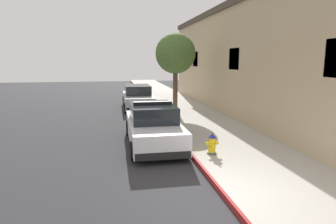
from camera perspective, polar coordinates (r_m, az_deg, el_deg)
The scene contains 8 objects.
ground_plane at distance 16.56m, azimuth -15.90°, elevation -2.03°, with size 32.57×60.00×0.20m, color #2B2B2D.
sidewalk_pavement at distance 16.99m, azimuth 4.63°, elevation -0.76°, with size 3.60×60.00×0.16m, color #ADA89E.
curb_painted_edge at distance 16.62m, azimuth -1.51°, elevation -0.97°, with size 0.08×60.00×0.16m, color maroon.
storefront_building at distance 17.43m, azimuth 22.89°, elevation 9.06°, with size 6.93×26.77×6.37m.
police_cruiser at distance 11.43m, azimuth -2.91°, elevation -2.65°, with size 1.94×4.84×1.68m.
parked_car_silver_ahead at distance 20.13m, azimuth -5.86°, elevation 2.82°, with size 1.94×4.84×1.56m.
fire_hydrant at distance 9.95m, azimuth 8.49°, elevation -6.09°, with size 0.44×0.40×0.76m.
street_tree at distance 17.80m, azimuth 1.44°, elevation 11.14°, with size 2.39×2.39×4.66m.
Camera 1 is at (-2.52, -6.13, 3.26)m, focal length 31.57 mm.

